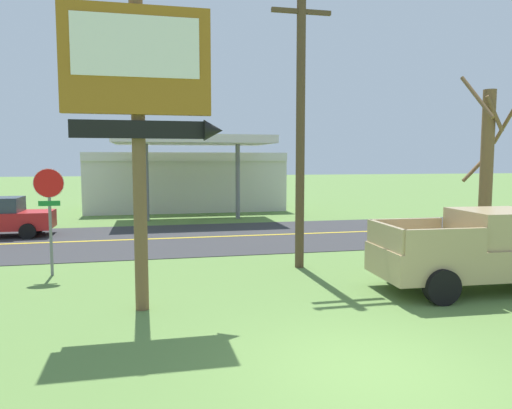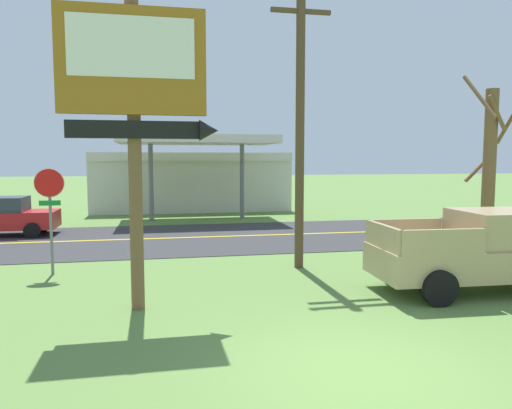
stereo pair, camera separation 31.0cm
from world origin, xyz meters
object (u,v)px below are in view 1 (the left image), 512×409
utility_pole (301,109)px  motel_sign (141,95)px  bare_tree (487,170)px  gas_station (185,179)px  stop_sign (49,202)px  pickup_tan_parked_on_lawn (483,251)px

utility_pole → motel_sign: bearing=-143.7°
bare_tree → gas_station: (-8.29, 17.70, -0.91)m
gas_station → stop_sign: bearing=-106.0°
motel_sign → gas_station: (2.38, 20.95, -2.56)m
pickup_tan_parked_on_lawn → motel_sign: bearing=179.6°
gas_station → pickup_tan_parked_on_lawn: gas_station is taller
pickup_tan_parked_on_lawn → gas_station: bearing=105.2°
bare_tree → gas_station: size_ratio=0.49×
bare_tree → pickup_tan_parked_on_lawn: bearing=-128.0°
motel_sign → gas_station: size_ratio=0.55×
utility_pole → pickup_tan_parked_on_lawn: bearing=-42.3°
stop_sign → gas_station: size_ratio=0.25×
utility_pole → gas_station: size_ratio=0.72×
motel_sign → bare_tree: motel_sign is taller
stop_sign → utility_pole: utility_pole is taller
stop_sign → utility_pole: size_ratio=0.34×
utility_pole → bare_tree: utility_pole is taller
bare_tree → stop_sign: bearing=177.8°
motel_sign → utility_pole: (4.44, 3.26, 0.13)m
gas_station → pickup_tan_parked_on_lawn: bearing=-74.8°
stop_sign → utility_pole: 7.46m
stop_sign → pickup_tan_parked_on_lawn: stop_sign is taller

